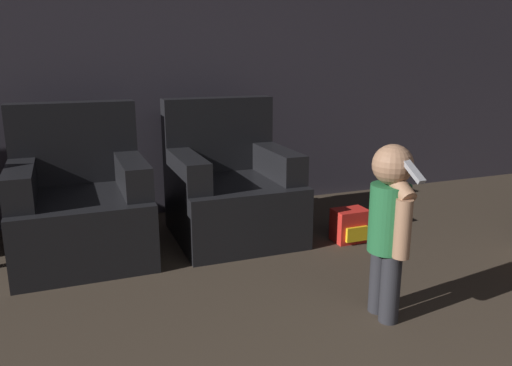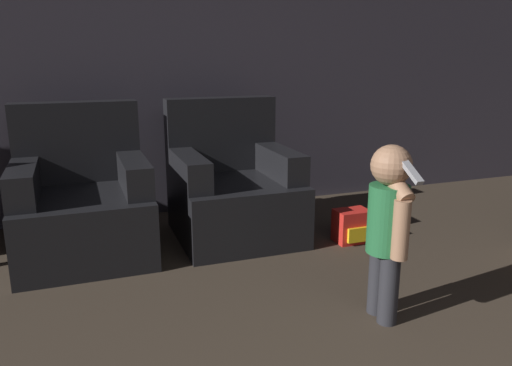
{
  "view_description": "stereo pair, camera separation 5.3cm",
  "coord_description": "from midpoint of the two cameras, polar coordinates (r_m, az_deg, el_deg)",
  "views": [
    {
      "loc": [
        -1.05,
        0.58,
        1.24
      ],
      "look_at": [
        -0.07,
        3.08,
        0.56
      ],
      "focal_mm": 35.0,
      "sensor_mm": 36.0,
      "label": 1
    },
    {
      "loc": [
        -1.0,
        0.56,
        1.24
      ],
      "look_at": [
        -0.07,
        3.08,
        0.56
      ],
      "focal_mm": 35.0,
      "sensor_mm": 36.0,
      "label": 2
    }
  ],
  "objects": [
    {
      "name": "armchair_right",
      "position": [
        3.51,
        -3.33,
        -0.83
      ],
      "size": [
        0.81,
        0.85,
        0.95
      ],
      "rotation": [
        0.0,
        0.0,
        -0.01
      ],
      "color": "black",
      "rests_on": "ground_plane"
    },
    {
      "name": "toy_backpack",
      "position": [
        3.49,
        10.27,
        -4.8
      ],
      "size": [
        0.23,
        0.19,
        0.22
      ],
      "color": "red",
      "rests_on": "ground_plane"
    },
    {
      "name": "person_toddler",
      "position": [
        2.4,
        14.46,
        -3.96
      ],
      "size": [
        0.19,
        0.33,
        0.85
      ],
      "rotation": [
        0.0,
        0.0,
        -1.66
      ],
      "color": "#28282D",
      "rests_on": "ground_plane"
    },
    {
      "name": "armchair_left",
      "position": [
        3.35,
        -19.83,
        -2.41
      ],
      "size": [
        0.81,
        0.85,
        0.95
      ],
      "rotation": [
        0.0,
        0.0,
        -0.0
      ],
      "color": "black",
      "rests_on": "ground_plane"
    },
    {
      "name": "wall_back",
      "position": [
        4.06,
        -6.97,
        15.08
      ],
      "size": [
        8.4,
        0.05,
        2.6
      ],
      "color": "#3D3842",
      "rests_on": "ground_plane"
    }
  ]
}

